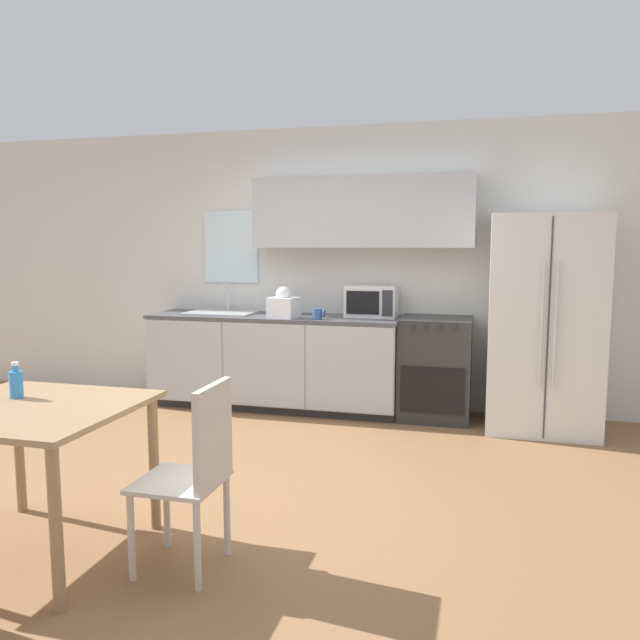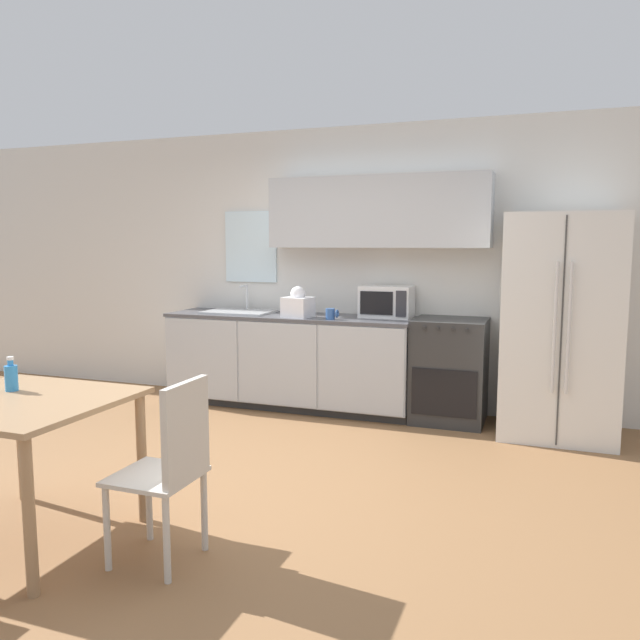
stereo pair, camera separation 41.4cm
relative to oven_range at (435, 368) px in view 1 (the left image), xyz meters
name	(u,v)px [view 1 (the left image)]	position (x,y,z in m)	size (l,w,h in m)	color
ground_plane	(239,487)	(-1.11, -1.99, -0.46)	(12.00, 12.00, 0.00)	olive
wall_back	(331,258)	(-1.05, 0.29, 0.99)	(12.00, 0.38, 2.70)	silver
kitchen_counter	(275,361)	(-1.53, -0.02, -0.01)	(2.44, 0.64, 0.90)	#333333
oven_range	(435,368)	(0.00, 0.00, 0.00)	(0.63, 0.60, 0.92)	#2D2D2D
refrigerator	(544,323)	(0.91, -0.09, 0.45)	(0.91, 0.82, 1.83)	silver
kitchen_sink	(221,312)	(-2.09, -0.01, 0.46)	(0.66, 0.45, 0.27)	#B7BABC
microwave	(372,301)	(-0.61, 0.11, 0.59)	(0.48, 0.32, 0.29)	silver
coffee_mug	(318,314)	(-1.04, -0.22, 0.49)	(0.12, 0.08, 0.10)	#335999
grocery_bag_0	(284,305)	(-1.39, -0.16, 0.56)	(0.29, 0.26, 0.29)	white
dining_table	(31,427)	(-1.79, -3.07, 0.21)	(1.01, 0.95, 0.78)	#997551
dining_chair_side	(198,464)	(-0.90, -3.01, 0.08)	(0.40, 0.40, 0.93)	beige
drink_bottle	(16,383)	(-1.97, -2.95, 0.40)	(0.07, 0.07, 0.19)	#338CD8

